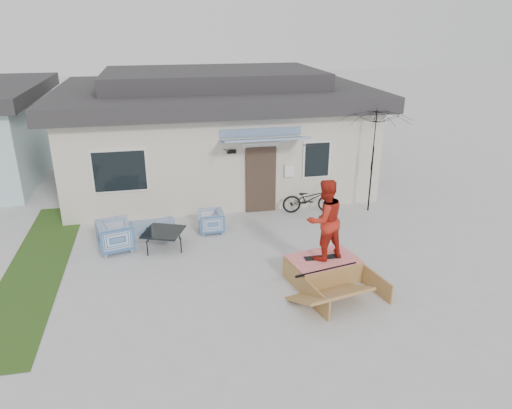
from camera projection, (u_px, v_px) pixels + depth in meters
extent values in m
plane|color=#AFAFAF|center=(259.00, 286.00, 10.97)|extent=(90.00, 90.00, 0.00)
cube|color=#254317|center=(37.00, 267.00, 11.82)|extent=(1.40, 8.00, 0.01)
cube|color=beige|center=(214.00, 140.00, 17.72)|extent=(10.00, 7.00, 3.00)
cube|color=#27272B|center=(213.00, 93.00, 17.08)|extent=(10.80, 7.80, 0.50)
cube|color=#27272B|center=(212.00, 77.00, 16.88)|extent=(7.50, 4.50, 0.60)
cube|color=#3D2D22|center=(261.00, 180.00, 14.84)|extent=(0.95, 0.08, 2.10)
cube|color=white|center=(120.00, 171.00, 13.86)|extent=(1.60, 0.06, 1.30)
cube|color=white|center=(317.00, 159.00, 14.99)|extent=(0.90, 0.06, 1.20)
cube|color=#2A5994|center=(265.00, 140.00, 13.87)|extent=(2.50, 1.09, 0.29)
imported|color=#2A5994|center=(150.00, 222.00, 13.75)|extent=(1.40, 0.52, 0.54)
imported|color=#2A5994|center=(115.00, 234.00, 12.53)|extent=(1.00, 1.04, 0.89)
imported|color=#2A5994|center=(211.00, 220.00, 13.64)|extent=(0.66, 0.70, 0.70)
cube|color=black|center=(164.00, 239.00, 12.75)|extent=(1.25, 1.25, 0.48)
imported|color=black|center=(310.00, 196.00, 14.95)|extent=(1.76, 0.78, 1.09)
cylinder|color=black|center=(371.00, 179.00, 14.91)|extent=(0.05, 0.05, 2.10)
imported|color=black|center=(373.00, 157.00, 14.65)|extent=(2.78, 2.70, 0.90)
cube|color=black|center=(322.00, 257.00, 11.14)|extent=(0.86, 0.23, 0.05)
imported|color=#B12416|center=(325.00, 218.00, 10.78)|extent=(1.11, 0.97, 1.91)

